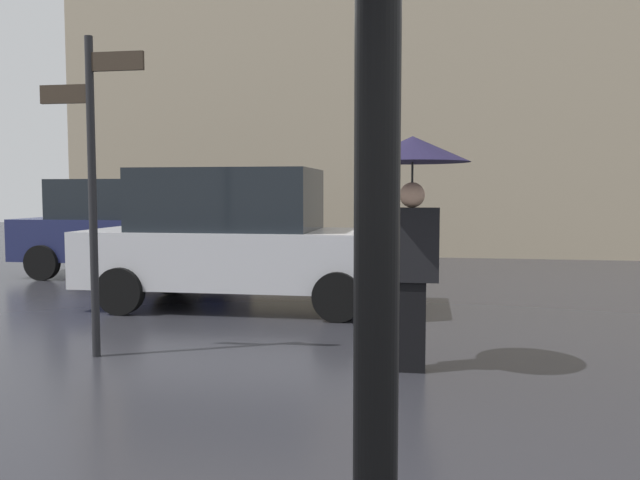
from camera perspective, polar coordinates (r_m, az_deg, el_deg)
pedestrian_with_umbrella at (r=5.99m, az=8.03°, el=4.49°), size 1.04×1.04×2.14m
parked_car_left at (r=9.42m, az=-7.07°, el=0.18°), size 4.51×1.95×1.97m
parked_car_right at (r=13.32m, az=-16.25°, el=1.09°), size 4.26×1.98×1.88m
street_signpost at (r=6.83m, az=-19.21°, el=6.15°), size 1.08×0.08×3.15m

